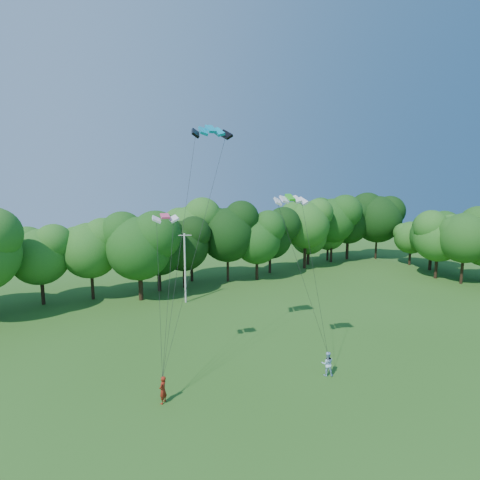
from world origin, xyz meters
TOP-DOWN VIEW (x-y plane):
  - ground at (0.00, 0.00)m, footprint 160.00×160.00m
  - utility_pole at (3.02, 29.55)m, footprint 1.59×0.75m
  - kite_flyer_left at (-6.45, 10.49)m, footprint 0.80×0.78m
  - kite_flyer_right at (5.41, 7.65)m, footprint 1.16×1.10m
  - kite_teal at (-0.75, 14.53)m, footprint 3.13×1.73m
  - kite_green at (3.33, 9.89)m, footprint 2.56×1.67m
  - kite_pink at (-4.67, 14.16)m, footprint 1.98×1.20m
  - tree_back_center at (5.43, 35.91)m, footprint 7.68×7.68m
  - tree_back_east at (36.00, 39.68)m, footprint 7.07×7.07m
  - tree_flank_east at (40.70, 17.25)m, footprint 7.88×7.88m

SIDE VIEW (x-z plane):
  - ground at x=0.00m, z-range 0.00..0.00m
  - kite_flyer_left at x=-6.45m, z-range 0.00..1.86m
  - kite_flyer_right at x=5.41m, z-range 0.00..1.88m
  - utility_pole at x=3.02m, z-range 0.11..8.61m
  - tree_back_east at x=36.00m, z-range 1.28..11.56m
  - tree_back_center at x=5.43m, z-range 1.39..12.56m
  - tree_flank_east at x=40.70m, z-range 1.42..12.88m
  - kite_pink at x=-4.67m, z-range 11.86..12.22m
  - kite_green at x=3.33m, z-range 13.11..13.62m
  - kite_teal at x=-0.75m, z-range 18.06..18.83m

